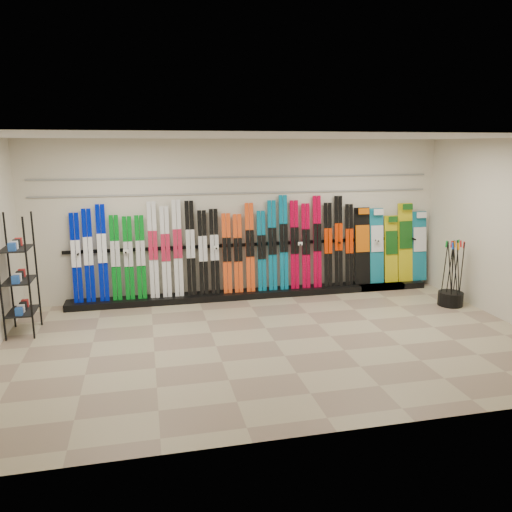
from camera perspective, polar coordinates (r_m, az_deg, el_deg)
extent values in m
plane|color=#88725E|center=(7.62, 2.14, -9.69)|extent=(8.00, 8.00, 0.00)
plane|color=beige|center=(9.59, -1.63, 4.25)|extent=(8.00, 0.00, 8.00)
plane|color=silver|center=(7.06, 2.34, 13.49)|extent=(8.00, 8.00, 0.00)
cube|color=black|center=(9.74, -0.02, -4.30)|extent=(8.00, 0.40, 0.12)
cube|color=#0012AC|center=(9.42, -19.86, -0.23)|extent=(0.17, 0.20, 1.61)
cube|color=#0012AC|center=(9.39, -18.59, 0.04)|extent=(0.17, 0.21, 1.67)
cube|color=#0012AC|center=(9.37, -17.16, 0.32)|extent=(0.17, 0.21, 1.74)
cube|color=#047217|center=(9.36, -15.76, -0.22)|extent=(0.17, 0.19, 1.54)
cube|color=#047217|center=(9.35, -14.36, -0.24)|extent=(0.17, 0.19, 1.52)
cube|color=#047217|center=(9.35, -13.04, -0.14)|extent=(0.17, 0.19, 1.53)
cube|color=silver|center=(9.34, -11.68, 0.67)|extent=(0.17, 0.22, 1.77)
cube|color=silver|center=(9.35, -10.28, 0.45)|extent=(0.17, 0.21, 1.68)
cube|color=silver|center=(9.35, -8.94, 0.86)|extent=(0.17, 0.22, 1.79)
cube|color=black|center=(9.37, -7.50, 0.86)|extent=(0.17, 0.22, 1.77)
cube|color=black|center=(9.40, -6.08, 0.37)|extent=(0.17, 0.20, 1.58)
cube|color=black|center=(9.43, -4.77, 0.49)|extent=(0.17, 0.20, 1.60)
cube|color=#EC4B18|center=(9.47, -3.35, 0.29)|extent=(0.17, 0.19, 1.51)
cube|color=#EC4B18|center=(9.50, -2.07, 0.29)|extent=(0.17, 0.19, 1.49)
cube|color=#EC4B18|center=(9.54, -0.70, 0.96)|extent=(0.17, 0.21, 1.70)
cube|color=#066589|center=(9.60, 0.65, 0.56)|extent=(0.17, 0.19, 1.54)
cube|color=#066589|center=(9.64, 1.88, 1.20)|extent=(0.17, 0.21, 1.74)
cube|color=#066589|center=(9.69, 3.18, 1.53)|extent=(0.17, 0.22, 1.83)
cube|color=#AA0027|center=(9.76, 4.43, 1.27)|extent=(0.17, 0.21, 1.72)
cube|color=#AA0027|center=(9.83, 5.72, 1.14)|extent=(0.17, 0.21, 1.66)
cube|color=#AA0027|center=(9.90, 7.01, 1.61)|extent=(0.17, 0.22, 1.80)
cube|color=black|center=(9.99, 8.23, 1.25)|extent=(0.17, 0.21, 1.66)
cube|color=black|center=(10.06, 9.41, 1.67)|extent=(0.17, 0.22, 1.79)
cube|color=black|center=(10.16, 10.60, 1.25)|extent=(0.17, 0.20, 1.62)
cube|color=black|center=(10.31, 12.03, 1.12)|extent=(0.33, 0.24, 1.54)
cube|color=#14728C|center=(10.45, 13.62, 1.13)|extent=(0.30, 0.23, 1.52)
cube|color=gold|center=(10.60, 15.18, 0.77)|extent=(0.29, 0.21, 1.36)
cube|color=gold|center=(10.75, 16.69, 1.49)|extent=(0.32, 0.25, 1.60)
cube|color=#14728C|center=(10.91, 18.15, 1.08)|extent=(0.32, 0.22, 1.43)
cube|color=black|center=(8.47, -25.48, -1.97)|extent=(0.40, 0.60, 1.88)
cylinder|color=black|center=(9.87, 21.33, -4.56)|extent=(0.45, 0.45, 0.25)
cylinder|color=black|center=(9.77, 22.42, -1.88)|extent=(0.06, 0.11, 1.18)
cylinder|color=black|center=(9.78, 21.51, -1.78)|extent=(0.07, 0.05, 1.18)
cylinder|color=black|center=(9.61, 21.31, -2.01)|extent=(0.12, 0.15, 1.17)
cylinder|color=black|center=(9.92, 21.85, -1.62)|extent=(0.08, 0.07, 1.18)
cylinder|color=black|center=(9.86, 22.11, -1.72)|extent=(0.10, 0.13, 1.17)
cylinder|color=black|center=(9.60, 21.87, -2.07)|extent=(0.13, 0.16, 1.17)
cylinder|color=black|center=(9.82, 21.53, -1.74)|extent=(0.06, 0.11, 1.18)
cylinder|color=black|center=(9.75, 20.69, -1.76)|extent=(0.02, 0.12, 1.18)
cylinder|color=black|center=(9.76, 21.22, -1.79)|extent=(0.10, 0.04, 1.18)
cube|color=gray|center=(9.51, -1.62, 7.21)|extent=(7.60, 0.02, 0.03)
cube|color=gray|center=(9.49, -1.63, 9.02)|extent=(7.60, 0.02, 0.03)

